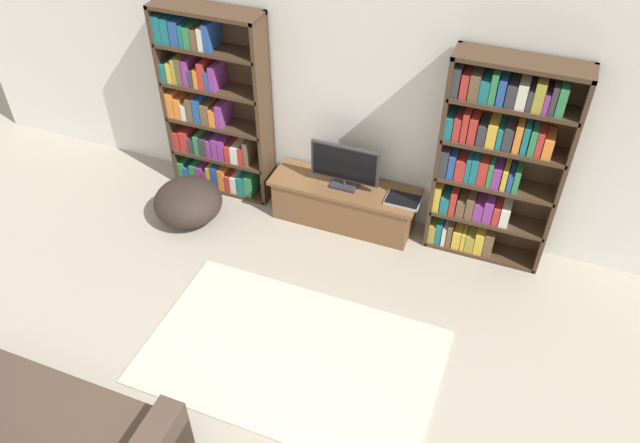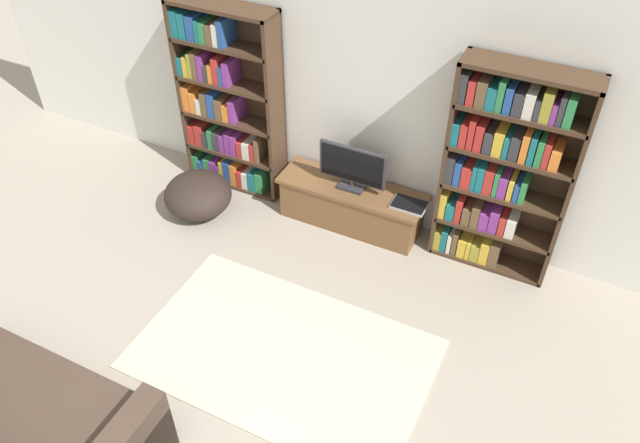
# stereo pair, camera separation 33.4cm
# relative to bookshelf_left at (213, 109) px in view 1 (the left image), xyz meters

# --- Properties ---
(wall_back) EXTENTS (8.80, 0.06, 2.60)m
(wall_back) POSITION_rel_bookshelf_left_xyz_m (1.52, 0.18, 0.40)
(wall_back) COLOR silver
(wall_back) RESTS_ON ground_plane
(bookshelf_left) EXTENTS (1.04, 0.30, 1.92)m
(bookshelf_left) POSITION_rel_bookshelf_left_xyz_m (0.00, 0.00, 0.00)
(bookshelf_left) COLOR #422D1E
(bookshelf_left) RESTS_ON ground_plane
(bookshelf_right) EXTENTS (1.04, 0.30, 1.92)m
(bookshelf_right) POSITION_rel_bookshelf_left_xyz_m (2.68, -0.00, 0.08)
(bookshelf_right) COLOR #422D1E
(bookshelf_right) RESTS_ON ground_plane
(tv_stand) EXTENTS (1.42, 0.44, 0.44)m
(tv_stand) POSITION_rel_bookshelf_left_xyz_m (1.40, -0.10, -0.68)
(tv_stand) COLOR brown
(tv_stand) RESTS_ON ground_plane
(television) EXTENTS (0.65, 0.16, 0.45)m
(television) POSITION_rel_bookshelf_left_xyz_m (1.40, -0.11, -0.23)
(television) COLOR #2D2D33
(television) RESTS_ON tv_stand
(laptop) EXTENTS (0.32, 0.22, 0.03)m
(laptop) POSITION_rel_bookshelf_left_xyz_m (1.98, -0.13, -0.45)
(laptop) COLOR #B7B7BC
(laptop) RESTS_ON tv_stand
(area_rug) EXTENTS (2.29, 1.41, 0.02)m
(area_rug) POSITION_rel_bookshelf_left_xyz_m (1.57, -1.80, -0.89)
(area_rug) COLOR beige
(area_rug) RESTS_ON ground_plane
(beanbag_ottoman) EXTENTS (0.66, 0.66, 0.41)m
(beanbag_ottoman) POSITION_rel_bookshelf_left_xyz_m (-0.02, -0.61, -0.70)
(beanbag_ottoman) COLOR #2D231E
(beanbag_ottoman) RESTS_ON ground_plane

